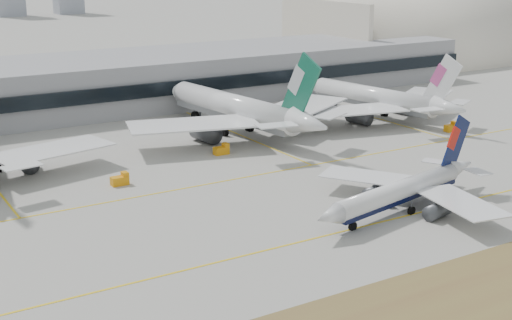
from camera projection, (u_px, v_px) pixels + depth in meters
ground at (273, 235)px, 119.97m from camera, size 3000.00×3000.00×0.00m
taxiing_airliner at (404, 190)px, 130.59m from camera, size 46.15×39.57×15.62m
widebody_cathay at (239, 110)px, 184.83m from camera, size 68.06×67.04×24.42m
widebody_china_air at (380, 99)px, 202.95m from camera, size 58.15×57.54×21.01m
terminal at (66, 86)px, 212.14m from camera, size 280.00×43.10×15.00m
hangar at (406, 63)px, 307.78m from camera, size 91.00×60.00×60.00m
gse_c at (222, 150)px, 167.75m from camera, size 3.55×2.00×2.60m
gse_b at (120, 180)px, 145.50m from camera, size 3.55×2.00×2.60m
gse_extra at (451, 127)px, 189.41m from camera, size 3.55×2.00×2.60m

